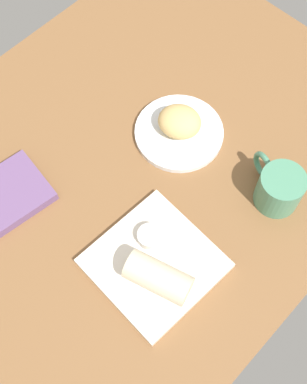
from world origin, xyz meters
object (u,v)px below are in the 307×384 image
Objects in this scene: sauce_cup at (150,236)px; breakfast_wrap at (158,277)px; coffee_mug at (279,188)px; scone_pastry at (180,122)px; square_plate at (154,263)px; book_stack at (4,198)px; round_plate at (179,133)px.

breakfast_wrap is (-5.39, -7.45, 1.85)cm from sauce_cup.
sauce_cup is 28.36cm from coffee_mug.
scone_pastry is at bearing -160.29° from breakfast_wrap.
book_stack is (-11.57, 32.93, 0.36)cm from square_plate.
scone_pastry is 25.87cm from coffee_mug.
scone_pastry is 0.48× the size of book_stack.
coffee_mug is at bearing -25.81° from sauce_cup.
coffee_mug reaches higher than book_stack.
coffee_mug is (28.47, -8.19, 3.81)cm from square_plate.
breakfast_wrap is 0.92× the size of coffee_mug.
book_stack is (-14.56, 28.80, -1.60)cm from sauce_cup.
scone_pastry is at bearing -21.92° from book_stack.
coffee_mug reaches higher than breakfast_wrap.
scone_pastry is 0.76× the size of breakfast_wrap.
book_stack reaches higher than round_plate.
sauce_cup is 9.38cm from breakfast_wrap.
breakfast_wrap reaches higher than sauce_cup.
book_stack is at bearing 158.08° from scone_pastry.
scone_pastry is at bearing 29.79° from sauce_cup.
scone_pastry is 41.18cm from book_stack.
breakfast_wrap is 0.63× the size of book_stack.
sauce_cup is 0.40× the size of breakfast_wrap.
sauce_cup is at bearing 154.19° from coffee_mug.
breakfast_wrap is at bearing -125.90° from sauce_cup.
square_plate is at bearing -70.65° from book_stack.
coffee_mug is at bearing -85.68° from scone_pastry.
square_plate is at bearing -142.06° from breakfast_wrap.
scone_pastry is 0.42× the size of square_plate.
breakfast_wrap is at bearing -144.29° from round_plate.
coffee_mug is (40.04, -41.12, 3.44)cm from book_stack.
breakfast_wrap is at bearing -75.80° from book_stack.
breakfast_wrap is at bearing -125.90° from square_plate.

